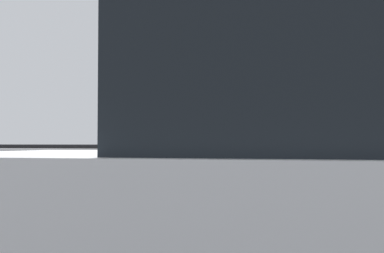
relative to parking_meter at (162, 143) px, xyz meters
name	(u,v)px	position (x,y,z in m)	size (l,w,h in m)	color
sidewalk_curb	(176,245)	(-0.15, 0.91, -1.10)	(36.00, 2.89, 0.14)	gray
parking_meter	(162,143)	(0.00, 0.00, 0.00)	(0.16, 0.16, 1.47)	slate
pedestrian_at_meter	(228,154)	(0.60, 0.03, -0.10)	(0.60, 0.56, 1.64)	slate
parked_sedan_white	(363,206)	(1.57, -1.68, -0.30)	(4.60, 1.83, 1.76)	white
background_railing	(204,165)	(-0.15, 2.23, -0.30)	(24.06, 0.06, 1.01)	black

